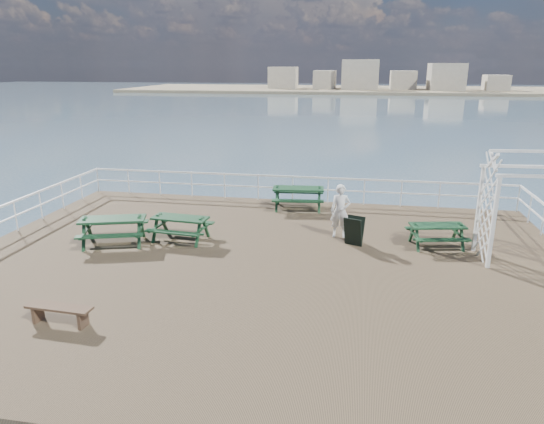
{
  "coord_description": "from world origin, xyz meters",
  "views": [
    {
      "loc": [
        2.63,
        -12.68,
        5.53
      ],
      "look_at": [
        0.06,
        1.59,
        1.1
      ],
      "focal_mm": 32.0,
      "sensor_mm": 36.0,
      "label": 1
    }
  ],
  "objects": [
    {
      "name": "picnic_table_d",
      "position": [
        -2.97,
        1.54,
        0.56
      ],
      "size": [
        1.94,
        1.62,
        0.88
      ],
      "rotation": [
        0.0,
        0.0,
        -0.09
      ],
      "color": "#143920",
      "rests_on": "ground"
    },
    {
      "name": "sea_backdrop",
      "position": [
        12.54,
        134.07,
        -0.51
      ],
      "size": [
        300.0,
        300.0,
        9.2
      ],
      "color": "#445E73",
      "rests_on": "ground"
    },
    {
      "name": "ground",
      "position": [
        0.0,
        0.0,
        -0.15
      ],
      "size": [
        18.0,
        14.0,
        0.3
      ],
      "primitive_type": "cube",
      "color": "brown",
      "rests_on": "ground"
    },
    {
      "name": "railing",
      "position": [
        -0.07,
        2.57,
        0.87
      ],
      "size": [
        17.77,
        13.76,
        1.1
      ],
      "color": "white",
      "rests_on": "ground"
    },
    {
      "name": "flat_bench_far",
      "position": [
        -3.69,
        -4.08,
        0.33
      ],
      "size": [
        1.53,
        0.44,
        0.44
      ],
      "rotation": [
        0.0,
        0.0,
        -0.05
      ],
      "color": "brown",
      "rests_on": "ground"
    },
    {
      "name": "picnic_table_a",
      "position": [
        -4.94,
        0.8,
        0.63
      ],
      "size": [
        2.4,
        2.15,
        0.98
      ],
      "rotation": [
        0.0,
        0.0,
        0.3
      ],
      "color": "#143920",
      "rests_on": "ground"
    },
    {
      "name": "picnic_table_b",
      "position": [
        0.37,
        5.8,
        0.62
      ],
      "size": [
        2.15,
        1.8,
        0.97
      ],
      "rotation": [
        0.0,
        0.0,
        0.1
      ],
      "color": "#143920",
      "rests_on": "ground"
    },
    {
      "name": "trellis_arbor",
      "position": [
        7.56,
        1.66,
        1.45
      ],
      "size": [
        2.74,
        1.62,
        3.27
      ],
      "rotation": [
        0.0,
        0.0,
        0.09
      ],
      "color": "white",
      "rests_on": "ground"
    },
    {
      "name": "person",
      "position": [
        2.15,
        2.77,
        0.89
      ],
      "size": [
        0.66,
        0.44,
        1.78
      ],
      "primitive_type": "imported",
      "rotation": [
        0.0,
        0.0,
        0.01
      ],
      "color": "white",
      "rests_on": "ground"
    },
    {
      "name": "picnic_table_c",
      "position": [
        5.2,
        2.4,
        0.52
      ],
      "size": [
        1.91,
        1.65,
        0.82
      ],
      "rotation": [
        0.0,
        0.0,
        0.2
      ],
      "color": "#143920",
      "rests_on": "ground"
    },
    {
      "name": "sandwich_board",
      "position": [
        2.62,
        2.04,
        0.46
      ],
      "size": [
        0.69,
        0.61,
        0.95
      ],
      "rotation": [
        0.0,
        0.0,
        -0.37
      ],
      "color": "black",
      "rests_on": "ground"
    }
  ]
}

